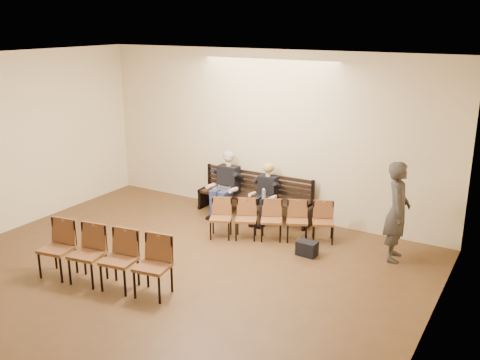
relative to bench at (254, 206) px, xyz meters
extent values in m
plane|color=#55381D|center=(0.15, -4.65, -0.23)|extent=(10.00, 10.00, 0.00)
cube|color=beige|center=(0.15, 0.35, 1.52)|extent=(8.00, 0.02, 3.50)
cube|color=beige|center=(4.15, -4.65, 1.52)|extent=(0.02, 10.00, 3.50)
cube|color=white|center=(0.15, -4.65, 3.27)|extent=(8.00, 10.00, 0.02)
cube|color=black|center=(0.00, 0.00, 0.00)|extent=(2.60, 0.90, 0.45)
cube|color=silver|center=(-0.64, -0.26, 0.34)|extent=(0.33, 0.27, 0.23)
cylinder|color=silver|center=(0.45, -0.40, 0.35)|extent=(0.08, 0.08, 0.24)
cube|color=black|center=(1.78, -1.24, -0.09)|extent=(0.36, 0.26, 0.26)
imported|color=#332F2A|center=(3.17, -0.60, 0.80)|extent=(0.63, 0.83, 2.04)
cube|color=brown|center=(0.90, -0.92, 0.16)|extent=(2.33, 1.36, 0.77)
cube|color=brown|center=(-0.55, -3.91, 0.25)|extent=(2.34, 0.86, 0.94)
camera|label=1|loc=(5.20, -9.46, 3.85)|focal=40.00mm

